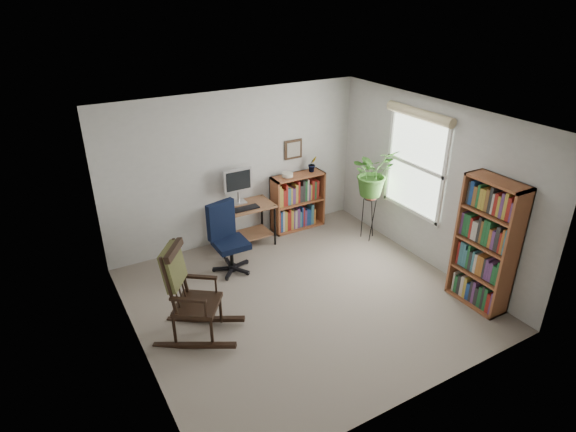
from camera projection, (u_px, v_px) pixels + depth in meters
floor at (303, 298)px, 6.38m from camera, size 4.20×4.00×0.00m
ceiling at (306, 120)px, 5.33m from camera, size 4.20×4.00×0.00m
wall_back at (236, 168)px, 7.42m from camera, size 4.20×0.00×2.40m
wall_front at (422, 302)px, 4.30m from camera, size 4.20×0.00×2.40m
wall_left at (130, 262)px, 4.91m from camera, size 0.00×4.00×2.40m
wall_right at (430, 185)px, 6.80m from camera, size 0.00×4.00×2.40m
window at (415, 166)px, 6.93m from camera, size 0.12×1.20×1.50m
desk at (244, 226)px, 7.53m from camera, size 0.95×0.52×0.68m
monitor at (238, 186)px, 7.37m from camera, size 0.46×0.16×0.56m
keyboard at (246, 208)px, 7.28m from camera, size 0.40×0.15×0.02m
office_chair at (231, 239)px, 6.78m from camera, size 0.69×0.69×1.04m
rocking_chair at (196, 293)px, 5.46m from camera, size 1.20×1.12×1.20m
low_bookshelf at (298, 202)px, 8.05m from camera, size 0.91×0.30×0.96m
tall_bookshelf at (486, 245)px, 5.95m from camera, size 0.32×0.75×1.71m
plant_stand at (369, 215)px, 7.72m from camera, size 0.25×0.25×0.83m
spider_plant at (374, 150)px, 7.24m from camera, size 1.69×1.88×1.46m
potted_plant_small at (312, 169)px, 7.95m from camera, size 0.13×0.24×0.11m
framed_picture at (294, 150)px, 7.78m from camera, size 0.32×0.04×0.32m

